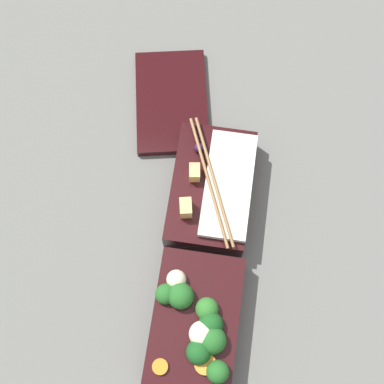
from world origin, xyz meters
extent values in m
plane|color=slate|center=(0.00, 0.00, 0.00)|extent=(3.00, 3.00, 0.00)
cube|color=black|center=(-0.11, -0.01, 0.02)|extent=(0.20, 0.13, 0.05)
sphere|color=#19511E|center=(-0.16, -0.02, 0.06)|extent=(0.04, 0.04, 0.04)
sphere|color=#236023|center=(-0.14, -0.04, 0.06)|extent=(0.04, 0.04, 0.04)
sphere|color=#2D7028|center=(-0.10, -0.02, 0.06)|extent=(0.03, 0.03, 0.03)
sphere|color=#19511E|center=(-0.12, -0.03, 0.06)|extent=(0.04, 0.04, 0.04)
sphere|color=#236023|center=(-0.18, -0.05, 0.06)|extent=(0.03, 0.03, 0.03)
sphere|color=#236023|center=(-0.08, 0.02, 0.06)|extent=(0.04, 0.04, 0.04)
sphere|color=#236023|center=(-0.08, 0.04, 0.06)|extent=(0.03, 0.03, 0.03)
cylinder|color=orange|center=(-0.15, -0.03, 0.05)|extent=(0.02, 0.02, 0.01)
cylinder|color=orange|center=(-0.17, -0.03, 0.05)|extent=(0.03, 0.03, 0.01)
cylinder|color=orange|center=(-0.19, 0.03, 0.05)|extent=(0.03, 0.03, 0.01)
sphere|color=beige|center=(-0.13, -0.02, 0.06)|extent=(0.04, 0.04, 0.04)
sphere|color=beige|center=(-0.06, 0.03, 0.06)|extent=(0.03, 0.03, 0.03)
cube|color=black|center=(0.10, -0.01, 0.02)|extent=(0.20, 0.13, 0.05)
cube|color=silver|center=(0.10, -0.03, 0.06)|extent=(0.18, 0.07, 0.01)
cube|color=#EAB266|center=(0.05, 0.03, 0.06)|extent=(0.03, 0.02, 0.03)
cube|color=#EAB266|center=(0.11, 0.02, 0.06)|extent=(0.03, 0.02, 0.02)
sphere|color=#381942|center=(0.16, 0.02, 0.06)|extent=(0.02, 0.02, 0.02)
cylinder|color=olive|center=(0.10, -0.01, 0.06)|extent=(0.21, 0.09, 0.01)
cylinder|color=olive|center=(0.10, 0.00, 0.06)|extent=(0.21, 0.09, 0.01)
cube|color=black|center=(0.26, 0.09, 0.01)|extent=(0.22, 0.16, 0.02)
camera|label=1|loc=(-0.19, -0.02, 0.85)|focal=50.00mm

